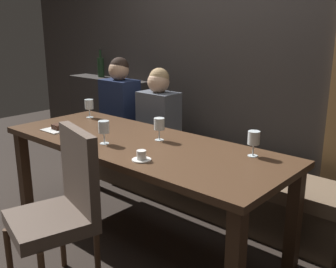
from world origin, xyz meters
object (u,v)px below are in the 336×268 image
(chair_near_side, at_px, (63,203))
(wine_bottle_dark_red, at_px, (101,66))
(banquette_bench, at_px, (197,180))
(wine_glass_end_right, at_px, (159,125))
(dining_table, at_px, (140,153))
(diner_bearded, at_px, (159,110))
(diner_redhead, at_px, (120,100))
(espresso_cup, at_px, (141,156))
(dessert_plate, at_px, (57,129))
(wine_glass_center_back, at_px, (89,105))
(wine_glass_near_right, at_px, (254,139))
(wine_glass_center_front, at_px, (104,128))

(chair_near_side, height_order, wine_bottle_dark_red, wine_bottle_dark_red)
(banquette_bench, bearing_deg, chair_near_side, -86.02)
(wine_glass_end_right, bearing_deg, wine_bottle_dark_red, 152.02)
(dining_table, bearing_deg, diner_bearded, 123.24)
(diner_redhead, bearing_deg, banquette_bench, 0.11)
(diner_bearded, bearing_deg, banquette_bench, -1.97)
(wine_glass_end_right, xyz_separation_m, espresso_cup, (0.21, -0.39, -0.09))
(espresso_cup, xyz_separation_m, dessert_plate, (-1.00, 0.06, -0.01))
(dessert_plate, bearing_deg, wine_glass_center_back, 109.96)
(wine_glass_near_right, xyz_separation_m, wine_glass_center_front, (-0.92, -0.45, 0.00))
(diner_redhead, bearing_deg, dining_table, -35.57)
(diner_bearded, bearing_deg, wine_glass_center_back, -129.74)
(diner_redhead, xyz_separation_m, wine_glass_center_front, (0.83, -0.89, 0.03))
(chair_near_side, relative_size, wine_glass_end_right, 5.98)
(banquette_bench, height_order, diner_bearded, diner_bearded)
(banquette_bench, bearing_deg, wine_bottle_dark_red, 167.77)
(banquette_bench, relative_size, espresso_cup, 20.83)
(wine_glass_end_right, relative_size, dessert_plate, 0.86)
(dining_table, distance_m, wine_bottle_dark_red, 2.05)
(banquette_bench, xyz_separation_m, diner_bearded, (-0.47, 0.02, 0.56))
(espresso_cup, bearing_deg, banquette_bench, 106.70)
(diner_bearded, height_order, espresso_cup, diner_bearded)
(diner_bearded, bearing_deg, wine_glass_end_right, -47.20)
(dining_table, height_order, diner_redhead, diner_redhead)
(banquette_bench, relative_size, chair_near_side, 2.55)
(espresso_cup, bearing_deg, wine_bottle_dark_red, 146.08)
(dining_table, relative_size, wine_glass_center_back, 13.41)
(espresso_cup, bearing_deg, dining_table, 137.09)
(banquette_bench, bearing_deg, wine_glass_near_right, -30.36)
(diner_redhead, distance_m, wine_glass_center_back, 0.47)
(diner_bearded, xyz_separation_m, wine_glass_end_right, (0.55, -0.59, 0.06))
(wine_glass_end_right, relative_size, espresso_cup, 1.37)
(diner_redhead, bearing_deg, wine_glass_center_front, -47.23)
(dining_table, distance_m, wine_glass_end_right, 0.25)
(chair_near_side, relative_size, espresso_cup, 8.17)
(wine_glass_center_front, bearing_deg, chair_near_side, -64.74)
(banquette_bench, height_order, wine_bottle_dark_red, wine_bottle_dark_red)
(banquette_bench, relative_size, wine_glass_center_front, 15.24)
(diner_bearded, bearing_deg, chair_near_side, -68.46)
(wine_bottle_dark_red, xyz_separation_m, dessert_plate, (0.99, -1.28, -0.32))
(wine_glass_center_back, xyz_separation_m, dessert_plate, (0.16, -0.44, -0.10))
(wine_bottle_dark_red, bearing_deg, diner_redhead, -27.09)
(dessert_plate, bearing_deg, wine_glass_near_right, 17.35)
(dessert_plate, bearing_deg, chair_near_side, -32.64)
(chair_near_side, xyz_separation_m, diner_redhead, (-1.08, 1.42, 0.26))
(wine_glass_center_back, bearing_deg, chair_near_side, -44.82)
(chair_near_side, xyz_separation_m, wine_glass_near_right, (0.67, 0.98, 0.29))
(diner_redhead, xyz_separation_m, dessert_plate, (0.27, -0.91, -0.07))
(wine_bottle_dark_red, bearing_deg, diner_bearded, -15.98)
(espresso_cup, bearing_deg, diner_bearded, 127.62)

